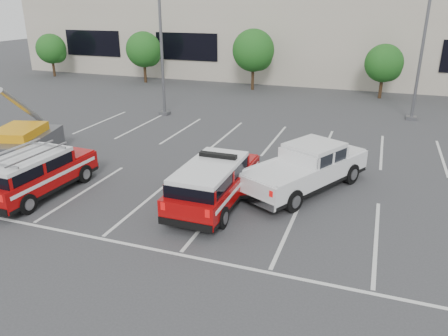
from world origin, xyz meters
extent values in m
plane|color=#37373A|center=(0.00, 0.00, 0.00)|extent=(120.00, 120.00, 0.00)
cube|color=silver|center=(0.00, 4.50, 0.01)|extent=(23.00, 15.00, 0.01)
cube|color=beige|center=(0.00, 32.00, 4.00)|extent=(60.00, 15.00, 8.00)
cylinder|color=#3F2B19|center=(-25.00, 22.00, 0.76)|extent=(0.24, 0.24, 1.51)
sphere|color=#155217|center=(-25.00, 22.00, 2.60)|extent=(2.77, 2.77, 2.77)
sphere|color=#155217|center=(-24.60, 22.20, 2.18)|extent=(1.85, 1.85, 1.85)
cylinder|color=#3F2B19|center=(-15.00, 22.00, 0.84)|extent=(0.24, 0.24, 1.67)
sphere|color=#155217|center=(-15.00, 22.00, 2.88)|extent=(3.07, 3.07, 3.07)
sphere|color=#155217|center=(-14.60, 22.20, 2.42)|extent=(2.05, 2.05, 2.05)
cylinder|color=#3F2B19|center=(-5.00, 22.00, 0.92)|extent=(0.24, 0.24, 1.84)
sphere|color=#155217|center=(-5.00, 22.00, 3.16)|extent=(3.37, 3.37, 3.37)
sphere|color=#155217|center=(-4.60, 22.20, 2.65)|extent=(2.24, 2.24, 2.24)
cylinder|color=#3F2B19|center=(5.00, 22.00, 0.76)|extent=(0.24, 0.24, 1.51)
sphere|color=#155217|center=(5.00, 22.00, 2.60)|extent=(2.77, 2.77, 2.77)
sphere|color=#155217|center=(5.40, 22.20, 2.18)|extent=(1.85, 1.85, 1.85)
cube|color=#59595E|center=(-8.00, 12.00, 0.10)|extent=(0.60, 0.60, 0.20)
cylinder|color=#59595E|center=(-8.00, 12.00, 5.00)|extent=(0.18, 0.18, 10.00)
cube|color=#59595E|center=(7.00, 16.00, 0.10)|extent=(0.60, 0.60, 0.20)
cylinder|color=#59595E|center=(7.00, 16.00, 5.00)|extent=(0.18, 0.18, 10.00)
cube|color=#9A0708|center=(-0.24, 0.74, 0.71)|extent=(1.90, 5.17, 0.79)
cube|color=black|center=(-0.24, 0.27, 1.31)|extent=(1.75, 3.67, 0.41)
cube|color=silver|center=(-0.24, 0.27, 1.59)|extent=(1.71, 3.59, 0.15)
cube|color=black|center=(-0.24, 1.08, 1.74)|extent=(1.39, 0.27, 0.14)
cube|color=silver|center=(2.59, 3.10, 0.76)|extent=(4.42, 6.05, 0.84)
cube|color=black|center=(2.83, 3.56, 1.40)|extent=(2.57, 2.66, 0.44)
cube|color=silver|center=(2.83, 3.56, 1.70)|extent=(2.51, 2.60, 0.16)
cube|color=#9A0708|center=(-6.87, -0.69, 0.70)|extent=(2.05, 4.80, 0.78)
cube|color=black|center=(-6.89, -1.16, 1.30)|extent=(1.84, 3.31, 0.41)
cube|color=silver|center=(-6.89, -1.16, 1.58)|extent=(1.80, 3.24, 0.15)
cube|color=#A5A5A8|center=(-6.89, -1.16, 1.83)|extent=(1.88, 2.99, 0.06)
cube|color=#59595E|center=(-10.25, 2.04, 0.60)|extent=(3.31, 4.38, 1.19)
cube|color=orange|center=(-10.25, 2.04, 1.35)|extent=(2.29, 2.75, 0.43)
cylinder|color=#A5A5A8|center=(-10.41, 2.66, 2.38)|extent=(1.08, 3.12, 2.32)
camera|label=1|loc=(4.93, -12.74, 6.96)|focal=35.00mm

